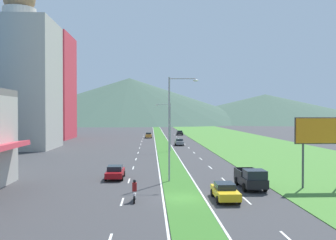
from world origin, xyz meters
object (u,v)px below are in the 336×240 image
billboard_roadside (321,134)px  car_4 (225,191)px  car_1 (179,142)px  street_lamp_mid (169,124)px  motorcycle_rider (135,192)px  pickup_truck_0 (251,179)px  car_2 (180,133)px  car_0 (115,172)px  car_3 (149,135)px  street_lamp_near (172,122)px

billboard_roadside → car_4: bearing=-156.5°
car_1 → car_4: 53.65m
billboard_roadside → car_4: size_ratio=1.52×
street_lamp_mid → motorcycle_rider: street_lamp_mid is taller
billboard_roadside → car_4: (-10.07, -4.38, -4.44)m
car_1 → car_4: size_ratio=0.91×
street_lamp_mid → pickup_truck_0: (6.18, -35.94, -4.24)m
car_2 → car_4: size_ratio=0.92×
car_2 → billboard_roadside: bearing=4.3°
car_2 → pickup_truck_0: size_ratio=0.77×
car_1 → car_4: (-0.25, -53.65, -0.03)m
street_lamp_mid → pickup_truck_0: street_lamp_mid is taller
car_2 → pickup_truck_0: (-0.00, -88.99, 0.21)m
street_lamp_mid → car_0: bearing=-103.7°
car_4 → motorcycle_rider: motorcycle_rider is taller
billboard_roadside → car_1: bearing=101.3°
billboard_roadside → pickup_truck_0: 7.89m
car_0 → car_2: (13.43, 82.77, 0.04)m
street_lamp_mid → billboard_roadside: (12.87, -36.03, -0.07)m
car_0 → car_3: car_3 is taller
car_1 → pickup_truck_0: pickup_truck_0 is taller
street_lamp_mid → billboard_roadside: 38.25m
car_0 → car_3: (3.23, 68.99, 0.06)m
street_lamp_mid → car_0: size_ratio=1.96×
street_lamp_near → car_1: size_ratio=2.69×
billboard_roadside → car_1: billboard_roadside is taller
billboard_roadside → car_1: 50.43m
street_lamp_near → car_3: 71.29m
car_1 → billboard_roadside: bearing=11.3°
car_3 → car_4: bearing=-175.1°
street_lamp_mid → street_lamp_near: bearing=-92.0°
car_4 → pickup_truck_0: (3.38, 4.46, 0.26)m
car_1 → street_lamp_mid: bearing=-12.9°
street_lamp_near → car_3: size_ratio=2.52×
motorcycle_rider → car_3: bearing=-0.5°
car_0 → car_4: car_0 is taller
car_3 → pickup_truck_0: 75.89m
street_lamp_near → car_0: street_lamp_near is taller
car_4 → motorcycle_rider: bearing=-88.3°
car_1 → car_3: bearing=-164.8°
billboard_roadside → car_2: 89.43m
pickup_truck_0 → car_3: bearing=-172.3°
car_3 → pickup_truck_0: pickup_truck_0 is taller
car_4 → pickup_truck_0: 5.60m
motorcycle_rider → billboard_roadside: bearing=-75.3°
billboard_roadside → pickup_truck_0: (-6.69, 0.08, -4.18)m
street_lamp_near → car_1: (4.15, 45.01, -5.47)m
car_0 → car_3: 69.06m
street_lamp_mid → pickup_truck_0: bearing=-80.2°
car_3 → pickup_truck_0: bearing=-172.3°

